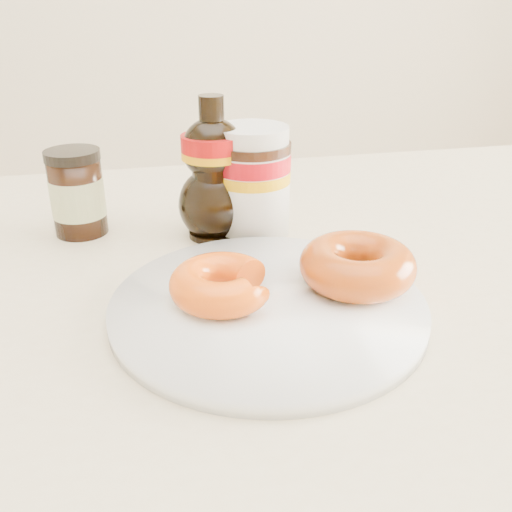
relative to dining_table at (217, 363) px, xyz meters
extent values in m
cube|color=beige|center=(0.00, 0.00, 0.06)|extent=(1.40, 0.90, 0.04)
cylinder|color=#C6B28C|center=(0.62, 0.37, -0.31)|extent=(0.06, 0.06, 0.71)
cylinder|color=white|center=(0.04, -0.05, 0.09)|extent=(0.29, 0.29, 0.01)
torus|color=white|center=(0.04, -0.05, 0.09)|extent=(0.29, 0.29, 0.01)
torus|color=#EA550D|center=(0.00, -0.04, 0.11)|extent=(0.12, 0.12, 0.03)
torus|color=#9C370A|center=(0.13, -0.03, 0.12)|extent=(0.13, 0.13, 0.04)
cylinder|color=white|center=(0.07, 0.15, 0.14)|extent=(0.09, 0.09, 0.11)
cylinder|color=maroon|center=(0.07, 0.15, 0.17)|extent=(0.09, 0.09, 0.02)
cylinder|color=#D89905|center=(0.07, 0.15, 0.15)|extent=(0.09, 0.09, 0.01)
cylinder|color=black|center=(0.07, 0.15, 0.19)|extent=(0.09, 0.09, 0.01)
cylinder|color=white|center=(0.07, 0.15, 0.20)|extent=(0.09, 0.09, 0.02)
cylinder|color=black|center=(-0.13, 0.19, 0.13)|extent=(0.06, 0.06, 0.09)
cylinder|color=beige|center=(-0.13, 0.19, 0.13)|extent=(0.06, 0.06, 0.05)
cylinder|color=black|center=(-0.13, 0.19, 0.18)|extent=(0.06, 0.06, 0.01)
camera|label=1|loc=(-0.07, -0.49, 0.36)|focal=40.00mm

